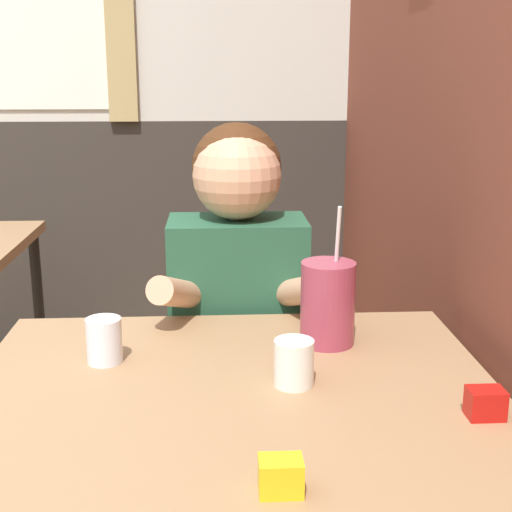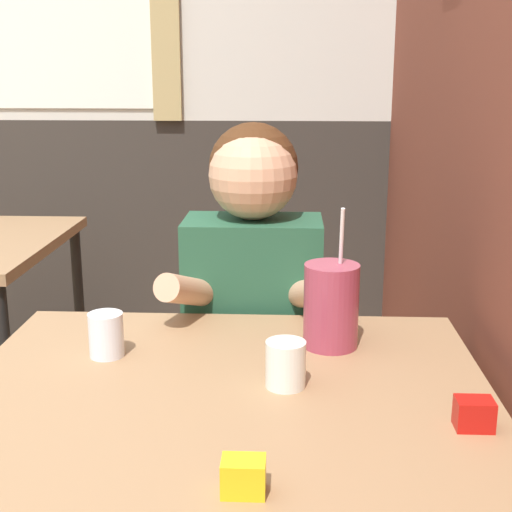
{
  "view_description": "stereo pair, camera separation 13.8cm",
  "coord_description": "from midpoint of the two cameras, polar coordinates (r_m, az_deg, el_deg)",
  "views": [
    {
      "loc": [
        0.62,
        -0.74,
        1.31
      ],
      "look_at": [
        0.69,
        0.6,
        0.96
      ],
      "focal_mm": 50.0,
      "sensor_mm": 36.0,
      "label": 1
    },
    {
      "loc": [
        0.76,
        -0.74,
        1.31
      ],
      "look_at": [
        0.69,
        0.6,
        0.96
      ],
      "focal_mm": 50.0,
      "sensor_mm": 36.0,
      "label": 2
    }
  ],
  "objects": [
    {
      "name": "condiment_mustard",
      "position": [
        1.0,
        -2.14,
        -17.29
      ],
      "size": [
        0.06,
        0.04,
        0.05
      ],
      "color": "yellow",
      "rests_on": "main_table"
    },
    {
      "name": "condiment_ketchup",
      "position": [
        1.23,
        14.81,
        -11.39
      ],
      "size": [
        0.06,
        0.04,
        0.05
      ],
      "color": "#B7140F",
      "rests_on": "main_table"
    },
    {
      "name": "glass_near_pitcher",
      "position": [
        1.44,
        -14.78,
        -6.6
      ],
      "size": [
        0.07,
        0.07,
        0.09
      ],
      "color": "silver",
      "rests_on": "main_table"
    },
    {
      "name": "glass_center",
      "position": [
        1.3,
        -0.03,
        -8.6
      ],
      "size": [
        0.07,
        0.07,
        0.09
      ],
      "color": "silver",
      "rests_on": "main_table"
    },
    {
      "name": "main_table",
      "position": [
        1.33,
        -4.87,
        -13.4
      ],
      "size": [
        0.97,
        0.8,
        0.75
      ],
      "color": "#93704C",
      "rests_on": "ground_plane"
    },
    {
      "name": "back_wall",
      "position": [
        3.21,
        -16.3,
        14.89
      ],
      "size": [
        5.37,
        0.09,
        2.7
      ],
      "color": "silver",
      "rests_on": "ground_plane"
    },
    {
      "name": "brick_wall_right",
      "position": [
        1.99,
        12.64,
        15.5
      ],
      "size": [
        0.08,
        4.37,
        2.7
      ],
      "color": "brown",
      "rests_on": "ground_plane"
    },
    {
      "name": "person_seated",
      "position": [
        1.84,
        -3.62,
        -6.79
      ],
      "size": [
        0.42,
        0.41,
        1.19
      ],
      "color": "#235138",
      "rests_on": "ground_plane"
    },
    {
      "name": "cocktail_pitcher",
      "position": [
        1.48,
        3.1,
        -3.83
      ],
      "size": [
        0.11,
        0.11,
        0.29
      ],
      "color": "#99384C",
      "rests_on": "main_table"
    }
  ]
}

